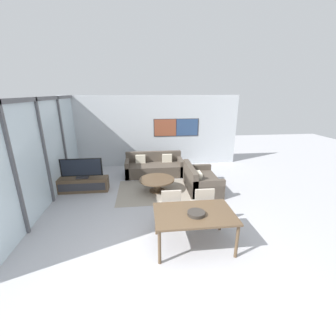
{
  "coord_description": "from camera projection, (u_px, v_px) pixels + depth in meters",
  "views": [
    {
      "loc": [
        -0.4,
        -3.02,
        2.92
      ],
      "look_at": [
        0.26,
        2.73,
        0.95
      ],
      "focal_mm": 24.0,
      "sensor_mm": 36.0,
      "label": 1
    }
  ],
  "objects": [
    {
      "name": "wall_back",
      "position": [
        153.0,
        131.0,
        9.02
      ],
      "size": [
        6.99,
        0.09,
        2.8
      ],
      "color": "silver",
      "rests_on": "ground_plane"
    },
    {
      "name": "area_rug",
      "position": [
        157.0,
        191.0,
        6.96
      ],
      "size": [
        2.4,
        1.86,
        0.01
      ],
      "color": "gray",
      "rests_on": "ground_plane"
    },
    {
      "name": "ground_plane",
      "position": [
        171.0,
        273.0,
        3.82
      ],
      "size": [
        24.0,
        24.0,
        0.0
      ],
      "primitive_type": "plane",
      "color": "#B2B2B7"
    },
    {
      "name": "television",
      "position": [
        81.0,
        168.0,
        6.73
      ],
      "size": [
        1.22,
        0.2,
        0.61
      ],
      "color": "#2D2D33",
      "rests_on": "tv_console"
    },
    {
      "name": "dining_table",
      "position": [
        194.0,
        216.0,
        4.32
      ],
      "size": [
        1.53,
        1.0,
        0.72
      ],
      "color": "brown",
      "rests_on": "ground_plane"
    },
    {
      "name": "dining_chair_centre",
      "position": [
        203.0,
        203.0,
        5.07
      ],
      "size": [
        0.46,
        0.46,
        0.93
      ],
      "color": "#B2A899",
      "rests_on": "ground_plane"
    },
    {
      "name": "sofa_side",
      "position": [
        200.0,
        182.0,
        6.95
      ],
      "size": [
        0.92,
        1.51,
        0.8
      ],
      "rotation": [
        0.0,
        0.0,
        1.57
      ],
      "color": "#51473D",
      "rests_on": "ground_plane"
    },
    {
      "name": "fruit_bowl",
      "position": [
        196.0,
        213.0,
        4.21
      ],
      "size": [
        0.34,
        0.34,
        0.06
      ],
      "color": "#332D28",
      "rests_on": "dining_table"
    },
    {
      "name": "window_wall_left",
      "position": [
        43.0,
        148.0,
        5.83
      ],
      "size": [
        0.07,
        6.01,
        2.8
      ],
      "color": "silver",
      "rests_on": "ground_plane"
    },
    {
      "name": "coffee_table",
      "position": [
        157.0,
        182.0,
        6.86
      ],
      "size": [
        1.07,
        1.07,
        0.4
      ],
      "color": "brown",
      "rests_on": "ground_plane"
    },
    {
      "name": "sofa_main",
      "position": [
        154.0,
        167.0,
        8.3
      ],
      "size": [
        2.07,
        0.92,
        0.8
      ],
      "color": "#51473D",
      "rests_on": "ground_plane"
    },
    {
      "name": "dining_chair_left",
      "position": [
        171.0,
        205.0,
        5.0
      ],
      "size": [
        0.46,
        0.46,
        0.93
      ],
      "color": "#B2A899",
      "rests_on": "ground_plane"
    },
    {
      "name": "tv_console",
      "position": [
        84.0,
        184.0,
        6.9
      ],
      "size": [
        1.49,
        0.44,
        0.43
      ],
      "color": "brown",
      "rests_on": "ground_plane"
    }
  ]
}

